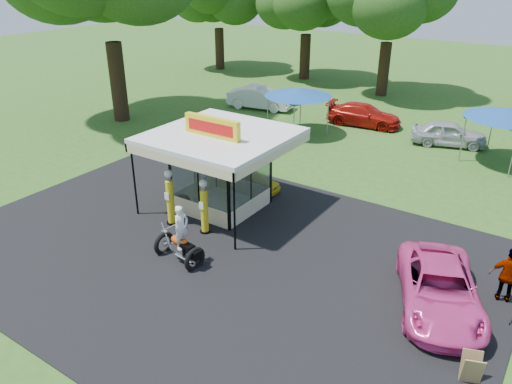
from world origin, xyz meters
TOP-DOWN VIEW (x-y plane):
  - ground at (0.00, 0.00)m, footprint 120.00×120.00m
  - asphalt_apron at (0.00, 2.00)m, footprint 20.00×14.00m
  - gas_station_kiosk at (-2.00, 4.99)m, footprint 5.40×5.40m
  - gas_pump_left at (-2.78, 2.64)m, footprint 0.45×0.45m
  - gas_pump_right at (-1.20, 2.85)m, footprint 0.43×0.43m
  - motorcycle at (-0.57, 0.78)m, footprint 2.00×1.11m
  - spare_tires at (-3.15, 3.75)m, footprint 0.95×0.74m
  - a_frame_sign at (9.28, 0.64)m, footprint 0.55×0.61m
  - kiosk_car at (-2.00, 7.20)m, footprint 2.82×1.13m
  - pink_sedan at (7.71, 3.29)m, footprint 3.98×5.40m
  - spectator_east_b at (9.36, 4.75)m, footprint 1.19×0.68m
  - bg_car_a at (-9.39, 19.07)m, footprint 4.95×2.54m
  - bg_car_b at (-1.63, 19.49)m, footprint 4.94×2.45m
  - bg_car_c at (3.94, 18.66)m, footprint 4.46×2.85m
  - tent_west at (-4.38, 15.64)m, footprint 4.04×4.04m
  - tent_east at (6.88, 17.30)m, footprint 4.23×4.23m

SIDE VIEW (x-z plane):
  - ground at x=0.00m, z-range 0.00..0.00m
  - asphalt_apron at x=0.00m, z-range 0.00..0.04m
  - spare_tires at x=-3.15m, z-range -0.01..0.76m
  - a_frame_sign at x=9.28m, z-range 0.01..0.91m
  - kiosk_car at x=-2.00m, z-range 0.00..0.96m
  - pink_sedan at x=7.71m, z-range 0.00..1.36m
  - bg_car_b at x=-1.63m, z-range 0.00..1.38m
  - bg_car_c at x=3.94m, z-range 0.00..1.41m
  - bg_car_a at x=-9.39m, z-range 0.00..1.55m
  - motorcycle at x=-0.57m, z-range -0.26..2.06m
  - spectator_east_b at x=9.36m, z-range 0.00..1.90m
  - gas_pump_right at x=-1.20m, z-range -0.05..2.24m
  - gas_pump_left at x=-2.78m, z-range -0.05..2.34m
  - gas_station_kiosk at x=-2.00m, z-range -0.31..3.87m
  - tent_west at x=-4.38m, z-range 1.14..3.97m
  - tent_east at x=6.88m, z-range 1.20..4.16m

